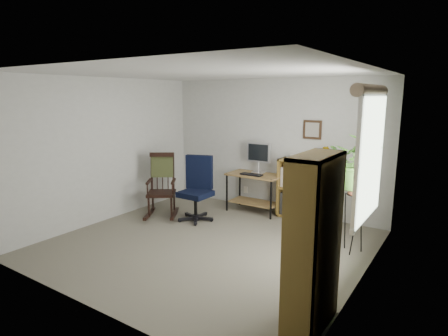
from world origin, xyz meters
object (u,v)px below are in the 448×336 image
Objects in this scene: desk at (254,193)px; low_bookshelf at (306,190)px; rocking_chair at (161,185)px; tall_bookshelf at (313,243)px; office_chair at (195,189)px.

low_bookshelf reaches higher than desk.
rocking_chair is at bearing -150.44° from low_bookshelf.
office_chair is at bearing 146.94° from tall_bookshelf.
tall_bookshelf reaches higher than office_chair.
rocking_chair is at bearing 173.03° from office_chair.
low_bookshelf is 0.64× the size of tall_bookshelf.
desk is 0.95× the size of low_bookshelf.
tall_bookshelf is (3.36, -1.63, 0.24)m from rocking_chair.
office_chair is 1.08× the size of low_bookshelf.
rocking_chair is 1.10× the size of low_bookshelf.
desk is 1.17m from office_chair.
office_chair is at bearing -144.29° from low_bookshelf.
rocking_chair is 3.74m from tall_bookshelf.
office_chair is 3.24m from tall_bookshelf.
office_chair reaches higher than desk.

